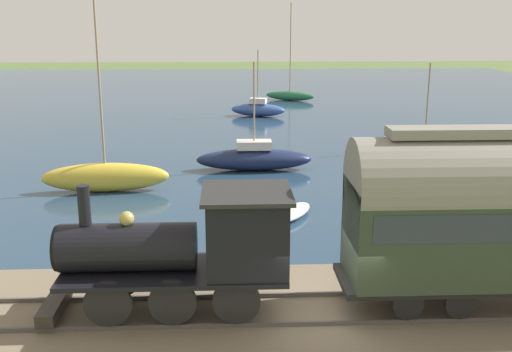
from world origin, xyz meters
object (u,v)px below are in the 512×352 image
sailboat_yellow (106,177)px  rowboat_near_shore (292,213)px  sailboat_navy (254,158)px  steam_locomotive (193,244)px  sailboat_blue (258,109)px  sailboat_green (290,95)px  sailboat_gray (425,140)px

sailboat_yellow → rowboat_near_shore: 9.30m
sailboat_yellow → sailboat_navy: (3.79, -7.08, -0.08)m
sailboat_yellow → rowboat_near_shore: (-4.22, -8.27, -0.50)m
steam_locomotive → sailboat_blue: 35.44m
steam_locomotive → sailboat_navy: sailboat_navy is taller
sailboat_green → sailboat_navy: (-27.84, 4.67, 0.10)m
sailboat_yellow → sailboat_navy: 8.04m
sailboat_gray → sailboat_yellow: bearing=104.5°
sailboat_green → steam_locomotive: bearing=-164.1°
sailboat_navy → sailboat_blue: (18.16, -1.07, -0.04)m
steam_locomotive → sailboat_gray: bearing=-30.9°
sailboat_green → sailboat_gray: (-23.52, -5.93, 0.11)m
sailboat_yellow → rowboat_near_shore: size_ratio=2.99×
sailboat_yellow → sailboat_blue: 23.41m
sailboat_green → sailboat_yellow: bearing=-175.8°
sailboat_green → sailboat_blue: bearing=-175.8°
sailboat_yellow → sailboat_navy: sailboat_yellow is taller
sailboat_green → rowboat_near_shore: 36.02m
sailboat_navy → sailboat_blue: size_ratio=1.14×
sailboat_navy → rowboat_near_shore: size_ratio=2.13×
sailboat_green → sailboat_navy: sailboat_green is taller
sailboat_green → sailboat_yellow: size_ratio=1.08×
sailboat_gray → sailboat_navy: sailboat_navy is taller
sailboat_gray → sailboat_blue: bearing=24.4°
sailboat_yellow → sailboat_blue: (21.95, -8.15, -0.12)m
sailboat_blue → rowboat_near_shore: bearing=-164.4°
sailboat_green → sailboat_yellow: 33.75m
sailboat_yellow → sailboat_blue: bearing=-23.7°
steam_locomotive → sailboat_green: 45.49m
steam_locomotive → sailboat_navy: bearing=-7.4°
sailboat_yellow → rowboat_near_shore: sailboat_yellow is taller
steam_locomotive → sailboat_yellow: 14.27m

